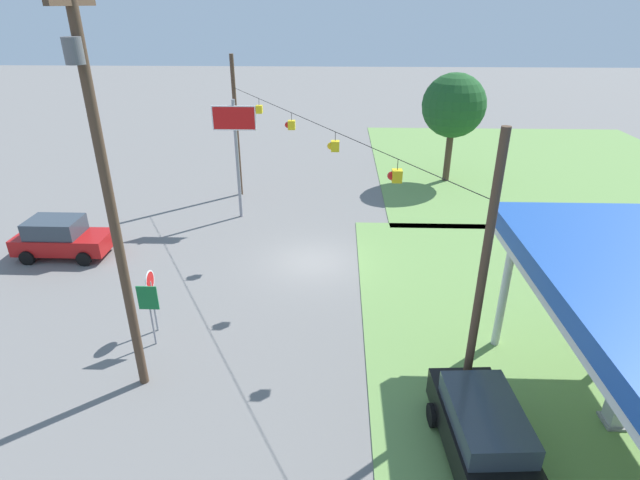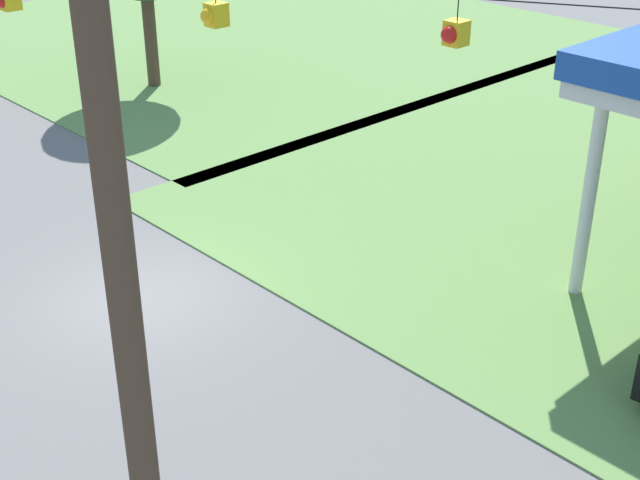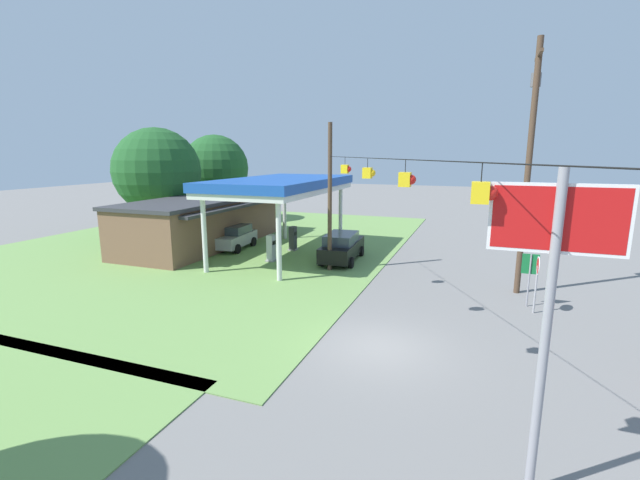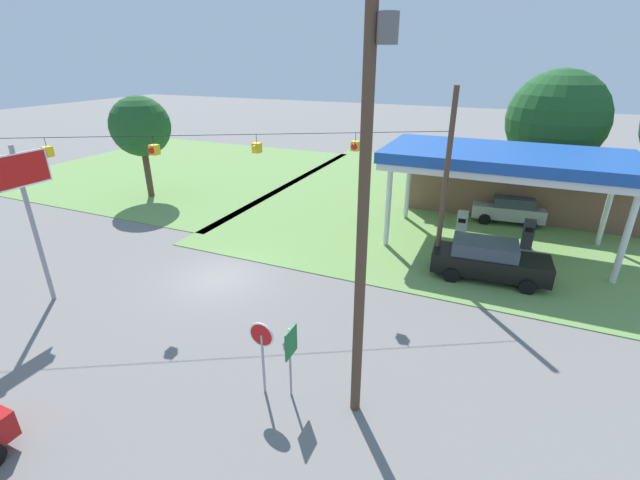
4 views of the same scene
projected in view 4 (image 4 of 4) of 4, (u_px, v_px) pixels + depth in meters
ground_plane at (220, 278)px, 19.88m from camera, size 160.00×160.00×0.00m
grass_verge_station_corner at (530, 211)px, 28.57m from camera, size 36.00×28.00×0.04m
grass_verge_opposite_corner at (179, 169)px, 39.22m from camera, size 24.00×24.00×0.04m
gas_station_canopy at (506, 161)px, 21.57m from camera, size 12.03×6.07×5.16m
gas_station_store at (525, 184)px, 28.07m from camera, size 14.75×6.30×3.53m
fuel_pump_near at (461, 227)px, 23.70m from camera, size 0.71×0.56×1.71m
fuel_pump_far at (528, 236)px, 22.47m from camera, size 0.71×0.56×1.71m
car_at_pumps_front at (488, 260)px, 19.53m from camera, size 5.22×2.36×1.84m
car_at_pumps_rear at (509, 208)px, 26.33m from camera, size 4.30×2.36×1.69m
stop_sign_roadside at (262, 343)px, 12.47m from camera, size 0.80×0.08×2.50m
stop_sign_overhead at (25, 193)px, 16.32m from camera, size 0.22×2.31×6.53m
route_sign at (291, 349)px, 12.37m from camera, size 0.10×0.70×2.40m
utility_pole_main at (365, 194)px, 9.97m from camera, size 2.20×0.44×11.82m
signal_span_gantry at (210, 182)px, 18.05m from camera, size 18.29×10.24×8.43m
tree_behind_station at (557, 119)px, 30.77m from camera, size 6.94×6.94×8.80m
tree_west_verge at (140, 127)px, 29.56m from camera, size 4.09×4.09×7.11m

